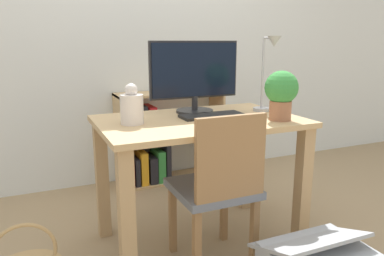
# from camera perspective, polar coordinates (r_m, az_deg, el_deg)

# --- Properties ---
(ground_plane) EXTENTS (10.00, 10.00, 0.00)m
(ground_plane) POSITION_cam_1_polar(r_m,az_deg,el_deg) (2.33, 1.03, -16.75)
(ground_plane) COLOR #997F5B
(wall_back) EXTENTS (8.00, 0.05, 2.60)m
(wall_back) POSITION_cam_1_polar(r_m,az_deg,el_deg) (3.16, -8.37, 15.47)
(wall_back) COLOR silver
(wall_back) RESTS_ON ground_plane
(desk) EXTENTS (1.10, 0.71, 0.74)m
(desk) POSITION_cam_1_polar(r_m,az_deg,el_deg) (2.10, 1.10, -2.67)
(desk) COLOR tan
(desk) RESTS_ON ground_plane
(monitor) EXTENTS (0.56, 0.22, 0.42)m
(monitor) POSITION_cam_1_polar(r_m,az_deg,el_deg) (2.22, 0.40, 8.27)
(monitor) COLOR #232326
(monitor) RESTS_ON desk
(keyboard) EXTENTS (0.36, 0.14, 0.02)m
(keyboard) POSITION_cam_1_polar(r_m,az_deg,el_deg) (2.12, 3.07, 1.92)
(keyboard) COLOR black
(keyboard) RESTS_ON desk
(vase) EXTENTS (0.12, 0.12, 0.21)m
(vase) POSITION_cam_1_polar(r_m,az_deg,el_deg) (1.94, -9.16, 3.16)
(vase) COLOR silver
(vase) RESTS_ON desk
(desk_lamp) EXTENTS (0.10, 0.19, 0.45)m
(desk_lamp) POSITION_cam_1_polar(r_m,az_deg,el_deg) (2.26, 11.58, 9.17)
(desk_lamp) COLOR #B7B7BC
(desk_lamp) RESTS_ON desk
(potted_plant) EXTENTS (0.18, 0.18, 0.27)m
(potted_plant) POSITION_cam_1_polar(r_m,az_deg,el_deg) (2.06, 13.44, 5.34)
(potted_plant) COLOR #9E6647
(potted_plant) RESTS_ON desk
(chair) EXTENTS (0.40, 0.40, 0.83)m
(chair) POSITION_cam_1_polar(r_m,az_deg,el_deg) (1.91, 3.98, -8.69)
(chair) COLOR slate
(chair) RESTS_ON ground_plane
(bookshelf) EXTENTS (0.89, 0.28, 0.76)m
(bookshelf) POSITION_cam_1_polar(r_m,az_deg,el_deg) (3.12, -5.85, -2.48)
(bookshelf) COLOR tan
(bookshelf) RESTS_ON ground_plane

